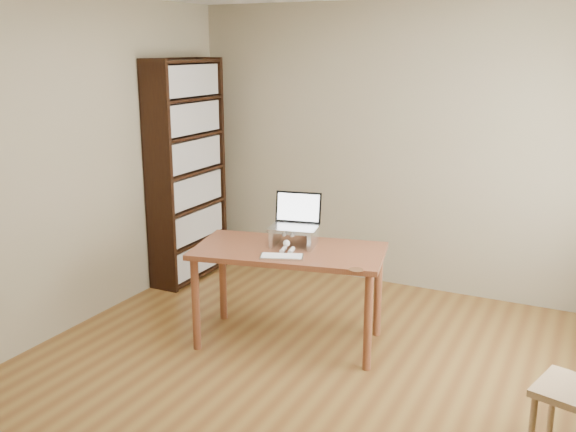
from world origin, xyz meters
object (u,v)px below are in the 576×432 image
object	(u,v)px
laptop	(297,219)
cat	(295,236)
desk	(289,261)
bookshelf	(187,171)
keyboard	(282,257)

from	to	relation	value
laptop	cat	distance (m)	0.13
desk	laptop	size ratio (longest dim) A/B	3.81
laptop	cat	world-z (taller)	laptop
desk	cat	distance (m)	0.20
bookshelf	cat	world-z (taller)	bookshelf
bookshelf	cat	xyz separation A→B (m)	(1.52, -0.77, -0.23)
desk	keyboard	distance (m)	0.25
desk	bookshelf	bearing A→B (deg)	137.92
keyboard	desk	bearing A→B (deg)	81.61
desk	keyboard	xyz separation A→B (m)	(0.05, -0.22, 0.11)
desk	keyboard	bearing A→B (deg)	-88.74
bookshelf	desk	xyz separation A→B (m)	(1.52, -0.88, -0.40)
bookshelf	desk	size ratio (longest dim) A/B	1.39
desk	cat	world-z (taller)	cat
keyboard	cat	bearing A→B (deg)	77.57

